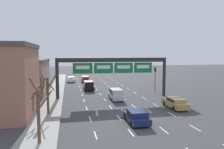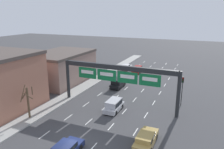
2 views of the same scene
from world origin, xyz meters
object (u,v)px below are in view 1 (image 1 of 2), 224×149
suv_black (89,85)px  car_white (71,79)px  sign_gantry (113,66)px  traffic_light_near_gantry (155,74)px  tree_bare_second (47,92)px  tree_bare_closest (39,111)px  suv_red (85,79)px  car_navy (137,116)px  suv_silver (116,94)px  car_gold (175,103)px

suv_black → car_white: (-3.35, 14.08, -0.27)m
sign_gantry → traffic_light_near_gantry: (9.13, 4.26, -1.91)m
sign_gantry → tree_bare_second: 13.24m
tree_bare_second → tree_bare_closest: bearing=-89.1°
sign_gantry → suv_red: 21.60m
car_navy → suv_silver: 11.87m
car_gold → suv_red: 31.00m
suv_red → car_white: bearing=155.5°
suv_silver → tree_bare_second: size_ratio=0.91×
suv_red → tree_bare_second: tree_bare_second is taller
suv_black → car_navy: bearing=-81.9°
suv_red → car_gold: bearing=-71.3°
car_navy → tree_bare_second: bearing=152.5°
sign_gantry → car_navy: size_ratio=4.43×
car_navy → car_white: 36.64m
car_white → car_navy: bearing=-79.8°
car_gold → tree_bare_closest: tree_bare_closest is taller
car_white → suv_red: bearing=-24.5°
car_navy → suv_black: 22.20m
car_navy → suv_black: (-3.11, 21.98, 0.27)m
car_white → tree_bare_second: 31.31m
suv_red → tree_bare_second: size_ratio=0.93×
tree_bare_closest → tree_bare_second: size_ratio=1.14×
sign_gantry → suv_black: bearing=111.5°
car_navy → suv_red: 34.55m
car_navy → tree_bare_closest: (-9.41, -3.85, 2.04)m
suv_silver → suv_black: bearing=108.8°
sign_gantry → car_gold: sign_gantry is taller
suv_silver → car_gold: suv_silver is taller
sign_gantry → tree_bare_second: sign_gantry is taller
sign_gantry → tree_bare_closest: bearing=-119.0°
suv_black → car_white: 14.48m
traffic_light_near_gantry → tree_bare_closest: size_ratio=0.89×
suv_black → car_gold: (10.17, -16.91, -0.25)m
suv_silver → tree_bare_second: tree_bare_second is taller
suv_black → car_gold: 19.73m
tree_bare_closest → car_white: bearing=85.8°
car_gold → car_navy: bearing=-144.3°
car_gold → suv_red: suv_red is taller
tree_bare_second → suv_silver: bearing=34.9°
car_gold → tree_bare_closest: size_ratio=0.90×
car_navy → tree_bare_second: size_ratio=0.90×
car_gold → tree_bare_second: size_ratio=1.03×
suv_silver → tree_bare_closest: size_ratio=0.80×
car_white → suv_silver: bearing=-74.3°
car_navy → tree_bare_second: 10.95m
car_white → suv_red: size_ratio=1.07×
suv_black → suv_red: suv_black is taller
car_white → suv_red: suv_red is taller
traffic_light_near_gantry → tree_bare_closest: (-18.78, -21.62, -0.62)m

